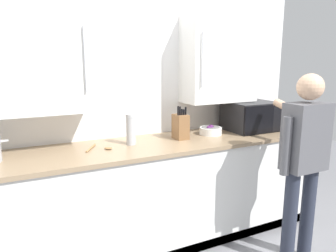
{
  "coord_description": "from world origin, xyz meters",
  "views": [
    {
      "loc": [
        -1.03,
        -1.56,
        1.64
      ],
      "look_at": [
        0.15,
        0.84,
        1.09
      ],
      "focal_mm": 33.91,
      "sensor_mm": 36.0,
      "label": 1
    }
  ],
  "objects_px": {
    "person_figure": "(303,154)",
    "wooden_spoon": "(100,148)",
    "microwave_oven": "(249,116)",
    "thermos_flask": "(131,129)",
    "knife_block": "(181,126)",
    "fruit_bowl": "(211,130)"
  },
  "relations": [
    {
      "from": "thermos_flask",
      "to": "microwave_oven",
      "type": "bearing_deg",
      "value": -0.05
    },
    {
      "from": "person_figure",
      "to": "wooden_spoon",
      "type": "bearing_deg",
      "value": 150.78
    },
    {
      "from": "microwave_oven",
      "to": "fruit_bowl",
      "type": "height_order",
      "value": "microwave_oven"
    },
    {
      "from": "wooden_spoon",
      "to": "fruit_bowl",
      "type": "xyz_separation_m",
      "value": [
        1.1,
        0.04,
        0.03
      ]
    },
    {
      "from": "knife_block",
      "to": "fruit_bowl",
      "type": "distance_m",
      "value": 0.35
    },
    {
      "from": "knife_block",
      "to": "wooden_spoon",
      "type": "bearing_deg",
      "value": -178.26
    },
    {
      "from": "knife_block",
      "to": "wooden_spoon",
      "type": "distance_m",
      "value": 0.76
    },
    {
      "from": "fruit_bowl",
      "to": "wooden_spoon",
      "type": "bearing_deg",
      "value": -177.69
    },
    {
      "from": "microwave_oven",
      "to": "fruit_bowl",
      "type": "xyz_separation_m",
      "value": [
        -0.46,
        0.02,
        -0.1
      ]
    },
    {
      "from": "microwave_oven",
      "to": "knife_block",
      "type": "distance_m",
      "value": 0.8
    },
    {
      "from": "microwave_oven",
      "to": "thermos_flask",
      "type": "bearing_deg",
      "value": 179.95
    },
    {
      "from": "microwave_oven",
      "to": "person_figure",
      "type": "bearing_deg",
      "value": -99.99
    },
    {
      "from": "wooden_spoon",
      "to": "person_figure",
      "type": "relative_size",
      "value": 0.15
    },
    {
      "from": "microwave_oven",
      "to": "knife_block",
      "type": "bearing_deg",
      "value": -179.63
    },
    {
      "from": "fruit_bowl",
      "to": "person_figure",
      "type": "bearing_deg",
      "value": -69.41
    },
    {
      "from": "microwave_oven",
      "to": "thermos_flask",
      "type": "relative_size",
      "value": 1.84
    },
    {
      "from": "microwave_oven",
      "to": "thermos_flask",
      "type": "distance_m",
      "value": 1.27
    },
    {
      "from": "wooden_spoon",
      "to": "fruit_bowl",
      "type": "relative_size",
      "value": 1.05
    },
    {
      "from": "knife_block",
      "to": "person_figure",
      "type": "height_order",
      "value": "person_figure"
    },
    {
      "from": "wooden_spoon",
      "to": "person_figure",
      "type": "bearing_deg",
      "value": -29.22
    },
    {
      "from": "wooden_spoon",
      "to": "person_figure",
      "type": "xyz_separation_m",
      "value": [
        1.41,
        -0.79,
        -0.02
      ]
    },
    {
      "from": "knife_block",
      "to": "fruit_bowl",
      "type": "relative_size",
      "value": 1.42
    }
  ]
}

